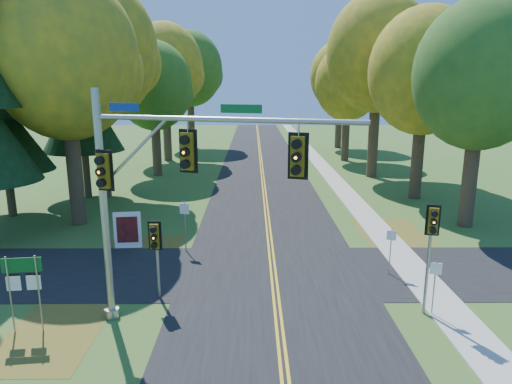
{
  "coord_description": "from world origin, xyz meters",
  "views": [
    {
      "loc": [
        -0.89,
        -16.72,
        7.96
      ],
      "look_at": [
        -0.74,
        3.76,
        3.2
      ],
      "focal_mm": 32.0,
      "sensor_mm": 36.0,
      "label": 1
    }
  ],
  "objects_px": {
    "traffic_mast": "(159,180)",
    "route_sign_cluster": "(23,279)",
    "east_signal_pole": "(432,233)",
    "info_kiosk": "(128,230)"
  },
  "relations": [
    {
      "from": "traffic_mast",
      "to": "route_sign_cluster",
      "type": "relative_size",
      "value": 3.13
    },
    {
      "from": "east_signal_pole",
      "to": "info_kiosk",
      "type": "bearing_deg",
      "value": 163.33
    },
    {
      "from": "east_signal_pole",
      "to": "info_kiosk",
      "type": "height_order",
      "value": "east_signal_pole"
    },
    {
      "from": "traffic_mast",
      "to": "east_signal_pole",
      "type": "xyz_separation_m",
      "value": [
        9.03,
        0.74,
        -2.0
      ]
    },
    {
      "from": "east_signal_pole",
      "to": "route_sign_cluster",
      "type": "relative_size",
      "value": 1.53
    },
    {
      "from": "traffic_mast",
      "to": "east_signal_pole",
      "type": "relative_size",
      "value": 2.05
    },
    {
      "from": "traffic_mast",
      "to": "info_kiosk",
      "type": "relative_size",
      "value": 4.52
    },
    {
      "from": "east_signal_pole",
      "to": "info_kiosk",
      "type": "distance_m",
      "value": 14.44
    },
    {
      "from": "traffic_mast",
      "to": "route_sign_cluster",
      "type": "distance_m",
      "value": 5.54
    },
    {
      "from": "east_signal_pole",
      "to": "info_kiosk",
      "type": "relative_size",
      "value": 2.21
    }
  ]
}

